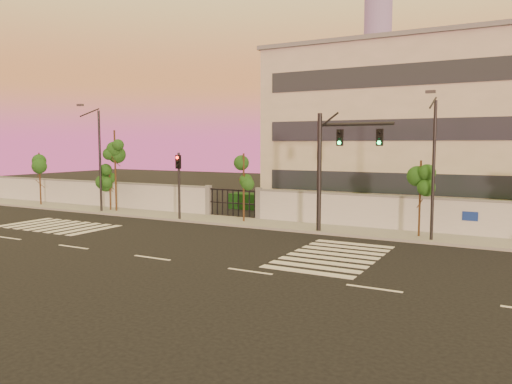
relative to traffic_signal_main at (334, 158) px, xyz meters
The scene contains 16 objects.
ground 11.53m from the traffic_signal_main, 118.53° to the right, with size 120.00×120.00×0.00m, color black.
sidewalk 6.72m from the traffic_signal_main, 167.84° to the left, with size 60.00×3.00×0.15m, color gray.
perimeter_wall 6.50m from the traffic_signal_main, 152.54° to the left, with size 60.00×0.36×2.20m.
hedge_row 7.50m from the traffic_signal_main, 126.45° to the left, with size 41.00×4.25×1.80m.
institutional_building 13.31m from the traffic_signal_main, 72.83° to the left, with size 24.40×12.40×12.25m.
distant_skyscraper 285.43m from the traffic_signal_main, 104.53° to the left, with size 16.00×16.00×118.00m.
road_markings 9.74m from the traffic_signal_main, 139.86° to the right, with size 57.00×7.62×0.02m.
street_tree_a 25.51m from the traffic_signal_main, behind, with size 1.50×1.20×4.38m.
street_tree_b 18.09m from the traffic_signal_main, behind, with size 1.38×1.10×3.51m.
street_tree_c 17.26m from the traffic_signal_main, behind, with size 1.60×1.27×6.10m.
street_tree_d 6.49m from the traffic_signal_main, behind, with size 1.48×1.18×4.49m.
street_tree_e 4.79m from the traffic_signal_main, 12.16° to the left, with size 1.35×1.08×4.21m.
traffic_signal_main is the anchor object (origin of this frame).
traffic_signal_secondary 10.70m from the traffic_signal_main, behind, with size 0.35×0.34×4.52m.
streetlight_west 18.07m from the traffic_signal_main, behind, with size 0.47×1.89×7.86m.
streetlight_east 5.27m from the traffic_signal_main, ahead, with size 0.45×1.83×7.61m.
Camera 1 is at (14.49, -17.05, 5.06)m, focal length 35.00 mm.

